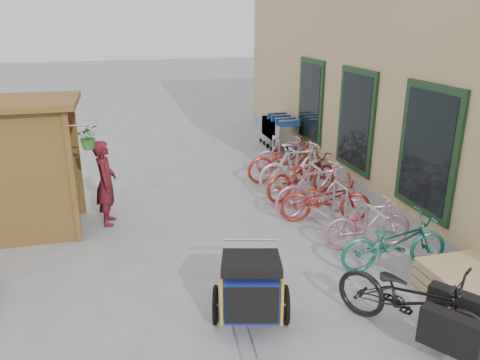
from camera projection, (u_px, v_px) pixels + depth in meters
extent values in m
plane|color=#9B9B9E|center=(233.00, 277.00, 7.02)|extent=(80.00, 80.00, 0.00)
cube|color=tan|center=(444.00, 26.00, 11.54)|extent=(6.00, 13.00, 7.00)
cube|color=#9B9B9E|center=(327.00, 164.00, 11.94)|extent=(0.18, 13.00, 0.30)
cube|color=#16331A|center=(427.00, 150.00, 7.78)|extent=(0.06, 1.50, 2.20)
cube|color=black|center=(426.00, 150.00, 7.78)|extent=(0.02, 1.25, 1.95)
cube|color=#16331A|center=(356.00, 120.00, 10.07)|extent=(0.06, 1.50, 2.20)
cube|color=black|center=(354.00, 120.00, 10.06)|extent=(0.02, 1.25, 1.95)
cube|color=#16331A|center=(311.00, 101.00, 12.36)|extent=(0.06, 1.50, 2.20)
cube|color=black|center=(309.00, 102.00, 12.35)|extent=(0.02, 1.25, 1.95)
cube|color=brown|center=(72.00, 179.00, 7.79)|extent=(0.09, 0.09, 2.30)
cube|color=brown|center=(78.00, 157.00, 8.98)|extent=(0.09, 0.09, 2.30)
cube|color=brown|center=(14.00, 183.00, 7.61)|extent=(1.80, 0.05, 2.30)
cube|color=brown|center=(27.00, 161.00, 8.74)|extent=(1.80, 0.05, 2.30)
cube|color=brown|center=(10.00, 103.00, 7.78)|extent=(2.15, 1.65, 0.10)
cube|color=brown|center=(11.00, 186.00, 8.21)|extent=(1.30, 1.15, 0.04)
cube|color=brown|center=(5.00, 153.00, 8.01)|extent=(1.30, 1.15, 0.04)
cylinder|color=#A5A8AD|center=(78.00, 125.00, 7.54)|extent=(0.36, 0.02, 0.02)
imported|color=#2D6423|center=(89.00, 137.00, 7.64)|extent=(0.38, 0.33, 0.42)
cylinder|color=#A5A8AD|center=(381.00, 242.00, 7.20)|extent=(0.05, 0.05, 0.84)
cylinder|color=#A5A8AD|center=(365.00, 228.00, 7.66)|extent=(0.05, 0.05, 0.84)
cylinder|color=#A5A8AD|center=(376.00, 211.00, 7.30)|extent=(0.05, 0.50, 0.05)
cylinder|color=#A5A8AD|center=(346.00, 212.00, 8.30)|extent=(0.05, 0.05, 0.84)
cylinder|color=#A5A8AD|center=(333.00, 202.00, 8.76)|extent=(0.05, 0.05, 0.84)
cylinder|color=#A5A8AD|center=(341.00, 185.00, 8.39)|extent=(0.05, 0.50, 0.05)
cylinder|color=#A5A8AD|center=(318.00, 190.00, 9.40)|extent=(0.05, 0.05, 0.84)
cylinder|color=#A5A8AD|center=(309.00, 182.00, 9.86)|extent=(0.05, 0.05, 0.84)
cylinder|color=#A5A8AD|center=(315.00, 166.00, 9.49)|extent=(0.05, 0.50, 0.05)
cylinder|color=#A5A8AD|center=(297.00, 172.00, 10.50)|extent=(0.05, 0.05, 0.84)
cylinder|color=#A5A8AD|center=(289.00, 165.00, 10.95)|extent=(0.05, 0.05, 0.84)
cylinder|color=#A5A8AD|center=(293.00, 151.00, 10.59)|extent=(0.05, 0.50, 0.05)
cylinder|color=#A5A8AD|center=(279.00, 157.00, 11.59)|extent=(0.05, 0.05, 0.84)
cylinder|color=#A5A8AD|center=(273.00, 152.00, 12.05)|extent=(0.05, 0.05, 0.84)
cylinder|color=#A5A8AD|center=(276.00, 138.00, 11.69)|extent=(0.05, 0.50, 0.05)
cube|color=tan|center=(468.00, 295.00, 6.43)|extent=(1.00, 1.20, 0.12)
cube|color=tan|center=(470.00, 287.00, 6.39)|extent=(1.00, 1.20, 0.12)
cube|color=tan|center=(472.00, 278.00, 6.34)|extent=(1.00, 1.20, 0.12)
cube|color=silver|center=(284.00, 133.00, 13.19)|extent=(0.57, 0.89, 0.54)
cube|color=#1A4CAB|center=(290.00, 123.00, 12.66)|extent=(0.57, 0.04, 0.19)
cylinder|color=silver|center=(290.00, 121.00, 12.61)|extent=(0.61, 0.04, 0.04)
cylinder|color=black|center=(280.00, 156.00, 12.99)|extent=(0.04, 0.13, 0.13)
cube|color=silver|center=(280.00, 130.00, 13.53)|extent=(0.57, 0.89, 0.54)
cube|color=#1A4CAB|center=(285.00, 120.00, 13.00)|extent=(0.57, 0.04, 0.19)
cylinder|color=silver|center=(286.00, 118.00, 12.95)|extent=(0.61, 0.04, 0.04)
cylinder|color=black|center=(276.00, 152.00, 13.32)|extent=(0.04, 0.13, 0.13)
cube|color=silver|center=(276.00, 127.00, 13.86)|extent=(0.57, 0.89, 0.54)
cube|color=#1A4CAB|center=(281.00, 118.00, 13.33)|extent=(0.57, 0.04, 0.19)
cylinder|color=silver|center=(281.00, 116.00, 13.28)|extent=(0.61, 0.04, 0.04)
cylinder|color=black|center=(272.00, 149.00, 13.66)|extent=(0.04, 0.13, 0.13)
cube|color=silver|center=(272.00, 125.00, 14.20)|extent=(0.57, 0.89, 0.54)
cube|color=#1A4CAB|center=(277.00, 115.00, 13.67)|extent=(0.57, 0.04, 0.19)
cylinder|color=silver|center=(277.00, 113.00, 13.61)|extent=(0.61, 0.04, 0.04)
cylinder|color=black|center=(268.00, 146.00, 13.99)|extent=(0.04, 0.13, 0.13)
cube|color=navy|center=(251.00, 287.00, 5.85)|extent=(0.86, 1.02, 0.51)
cube|color=gold|center=(223.00, 287.00, 5.85)|extent=(0.25, 0.86, 0.51)
cube|color=gold|center=(279.00, 287.00, 5.85)|extent=(0.25, 0.86, 0.51)
cube|color=black|center=(252.00, 306.00, 5.40)|extent=(0.61, 0.19, 0.47)
cube|color=black|center=(251.00, 262.00, 5.80)|extent=(0.92, 1.00, 0.25)
torus|color=black|center=(215.00, 305.00, 5.94)|extent=(0.19, 0.51, 0.51)
torus|color=black|center=(286.00, 305.00, 5.94)|extent=(0.19, 0.51, 0.51)
cylinder|color=#B7B7BC|center=(252.00, 344.00, 5.23)|extent=(0.22, 0.73, 0.03)
cylinder|color=#B7B7BC|center=(250.00, 240.00, 6.17)|extent=(0.69, 0.21, 0.03)
imported|color=black|center=(411.00, 300.00, 5.58)|extent=(1.61, 1.95, 1.00)
cube|color=black|center=(450.00, 333.00, 5.08)|extent=(0.51, 0.64, 0.45)
cube|color=black|center=(456.00, 309.00, 5.49)|extent=(0.51, 0.64, 0.45)
cube|color=red|center=(454.00, 317.00, 5.27)|extent=(0.20, 0.22, 0.12)
imported|color=maroon|center=(106.00, 183.00, 8.63)|extent=(0.43, 0.62, 1.61)
imported|color=#1D7569|center=(394.00, 242.00, 7.12)|extent=(1.75, 0.71, 0.90)
imported|color=#C78197|center=(368.00, 223.00, 7.77)|extent=(1.56, 0.56, 0.92)
imported|color=maroon|center=(326.00, 199.00, 8.83)|extent=(1.80, 0.97, 0.90)
imported|color=#C78197|center=(317.00, 189.00, 9.07)|extent=(1.86, 0.74, 1.09)
imported|color=maroon|center=(302.00, 175.00, 10.03)|extent=(1.99, 1.20, 0.99)
imported|color=silver|center=(298.00, 167.00, 10.36)|extent=(1.89, 0.66, 1.11)
imported|color=maroon|center=(286.00, 160.00, 11.05)|extent=(1.95, 0.79, 1.00)
imported|color=#C78197|center=(285.00, 155.00, 11.66)|extent=(1.55, 0.47, 0.93)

